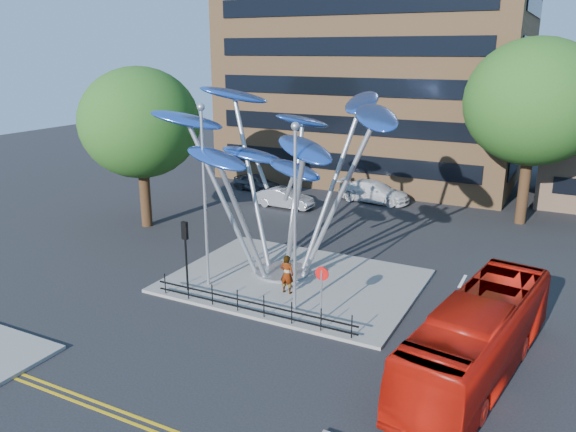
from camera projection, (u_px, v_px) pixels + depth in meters
The scene contains 18 objects.
ground at pixel (250, 339), 22.71m from camera, with size 120.00×120.00×0.00m, color black.
traffic_island at pixel (295, 281), 28.24m from camera, with size 12.00×9.00×0.15m, color slate.
double_yellow_near at pixel (152, 423), 17.59m from camera, with size 40.00×0.12×0.01m, color gold.
double_yellow_far at pixel (145, 428), 17.34m from camera, with size 40.00×0.12×0.01m, color gold.
brick_tower at pixel (379, 4), 48.35m from camera, with size 25.00×15.00×30.00m, color olive.
tree_right at pixel (534, 102), 35.65m from camera, with size 8.80×8.80×12.11m.
tree_left at pixel (140, 123), 35.45m from camera, with size 7.60×7.60×10.32m.
leaf_sculpture at pixel (282, 143), 27.35m from camera, with size 12.72×9.54×9.51m.
street_lamp_left at pixel (204, 181), 26.14m from camera, with size 0.36×0.36×8.80m.
street_lamp_right at pixel (295, 202), 23.59m from camera, with size 0.36×0.36×8.30m.
traffic_light_island at pixel (185, 241), 26.29m from camera, with size 0.28×0.18×3.42m.
no_entry_sign_island at pixel (322, 285), 23.45m from camera, with size 0.60×0.10×2.45m.
pedestrian_railing_front at pixel (251, 305), 24.44m from camera, with size 10.00×0.06×1.00m.
red_bus at pixel (478, 337), 19.88m from camera, with size 2.45×10.49×2.92m, color #B41208.
pedestrian at pixel (287, 274), 26.42m from camera, with size 0.69×0.45×1.89m, color gray.
parked_car_left at pixel (257, 182), 46.50m from camera, with size 1.67×4.14×1.41m, color #38393F.
parked_car_mid at pixel (285, 198), 41.46m from camera, with size 1.52×4.36×1.44m, color #B4B6BC.
parked_car_right at pixel (374, 192), 43.04m from camera, with size 2.25×5.54×1.61m, color silver.
Camera 1 is at (10.69, -17.39, 11.23)m, focal length 35.00 mm.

